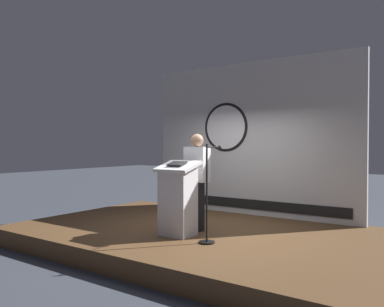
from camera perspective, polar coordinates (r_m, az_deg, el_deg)
The scene contains 6 objects.
ground_plane at distance 6.92m, azimuth 1.37°, elevation -13.50°, with size 40.00×40.00×0.00m, color #383D47.
stage_platform at distance 6.88m, azimuth 1.37°, elevation -12.29°, with size 6.40×4.00×0.30m, color brown.
banner_display at distance 8.30m, azimuth 8.39°, elevation 2.12°, with size 4.63×0.12×3.20m.
podium at distance 6.31m, azimuth -2.10°, elevation -6.73°, with size 0.64×0.50×1.21m.
speaker_person at distance 6.64m, azimuth 0.75°, elevation -4.09°, with size 0.40×0.26×1.65m.
microphone_stand at distance 5.87m, azimuth 2.45°, elevation -7.98°, with size 0.24×0.52×1.48m.
Camera 1 is at (3.70, -5.57, 1.75)m, focal length 36.38 mm.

